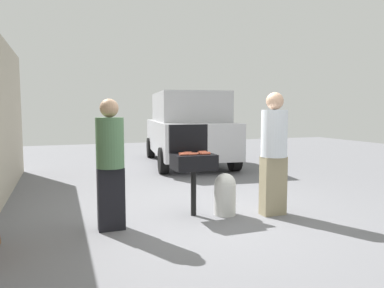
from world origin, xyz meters
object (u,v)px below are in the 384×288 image
Objects in this scene: hot_dog_3 at (194,154)px; hot_dog_14 at (185,153)px; hot_dog_2 at (204,153)px; hot_dog_4 at (184,154)px; hot_dog_1 at (202,152)px; hot_dog_12 at (193,154)px; bbq_grill at (194,164)px; hot_dog_5 at (184,155)px; parked_minivan at (188,128)px; hot_dog_10 at (197,153)px; person_right at (274,149)px; hot_dog_0 at (206,154)px; propane_tank at (225,193)px; hot_dog_6 at (190,153)px; hot_dog_11 at (187,153)px; hot_dog_9 at (183,153)px; hot_dog_7 at (206,153)px; hot_dog_8 at (206,153)px; hot_dog_13 at (203,152)px; person_left at (110,160)px.

hot_dog_3 and hot_dog_14 have the same top height.
hot_dog_4 is at bearing 175.74° from hot_dog_2.
hot_dog_1 is 0.34m from hot_dog_12.
bbq_grill is 6.94× the size of hot_dog_5.
hot_dog_1 is at bearing 80.85° from parked_minivan.
person_right is at bearing -16.83° from hot_dog_10.
hot_dog_3 is at bearing -49.76° from hot_dog_14.
hot_dog_0 is 1.00× the size of hot_dog_4.
propane_tank is (0.40, -0.10, -0.59)m from hot_dog_10.
hot_dog_11 is (0.00, 0.12, 0.00)m from hot_dog_6.
hot_dog_9 is 0.86m from propane_tank.
parked_minivan reaches higher than bbq_grill.
hot_dog_6 is 1.00× the size of hot_dog_9.
bbq_grill is 0.16m from hot_dog_10.
person_right is (1.17, -0.35, 0.06)m from hot_dog_6.
hot_dog_2 and hot_dog_14 have the same top height.
hot_dog_7 is at bearing -12.33° from hot_dog_9.
hot_dog_10 is at bearing -36.33° from bbq_grill.
hot_dog_11 is 1.00× the size of hot_dog_12.
hot_dog_3 is 0.07× the size of person_right.
hot_dog_2 is 0.18m from hot_dog_12.
hot_dog_14 is 5.10m from parked_minivan.
hot_dog_2 is at bearing -4.26° from hot_dog_4.
person_right is 0.39× the size of parked_minivan.
hot_dog_6 is (-0.04, 0.06, 0.00)m from hot_dog_3.
hot_dog_2 is (0.13, -0.08, 0.15)m from bbq_grill.
propane_tank is (0.47, -0.06, -0.59)m from hot_dog_3.
propane_tank is (0.26, -0.27, -0.59)m from hot_dog_1.
hot_dog_11 is (-0.06, 0.12, 0.15)m from bbq_grill.
hot_dog_5 is 0.17m from hot_dog_9.
parked_minivan is at bearing 72.92° from hot_dog_1.
hot_dog_8 and hot_dog_12 have the same top height.
propane_tank is at bearing -38.67° from hot_dog_13.
hot_dog_12 is 0.07× the size of person_right.
hot_dog_7 is at bearing 14.64° from hot_dog_5.
parked_minivan is (1.79, 4.89, 0.11)m from hot_dog_4.
hot_dog_11 is (-0.19, 0.19, 0.00)m from hot_dog_2.
hot_dog_0 is 0.34m from hot_dog_9.
hot_dog_2 is 5.14m from parked_minivan.
person_left is 5.80m from parked_minivan.
hot_dog_8 reaches higher than propane_tank.
hot_dog_5 is 0.15m from hot_dog_14.
hot_dog_1 is 1.00× the size of hot_dog_11.
hot_dog_7 is 0.08m from hot_dog_13.
parked_minivan is at bearing 76.57° from propane_tank.
bbq_grill is 6.94× the size of hot_dog_10.
hot_dog_12 is (-0.05, -0.10, 0.15)m from bbq_grill.
hot_dog_11 is 1.00× the size of hot_dog_13.
hot_dog_2 is 1.00× the size of hot_dog_5.
hot_dog_2 and hot_dog_4 have the same top height.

